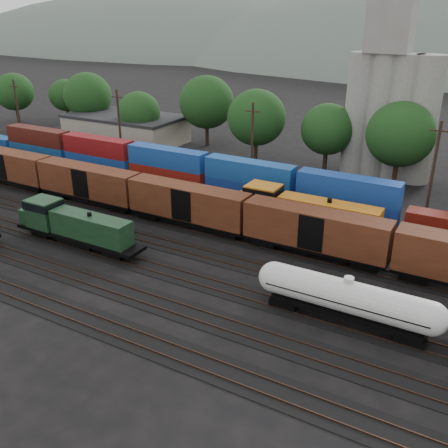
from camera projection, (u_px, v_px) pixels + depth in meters
The scene contains 11 objects.
ground at pixel (260, 269), 49.39m from camera, with size 600.00×600.00×0.00m, color black.
tracks at pixel (260, 269), 49.37m from camera, with size 180.00×33.20×0.20m.
green_locomotive at pixel (71, 224), 53.50m from camera, with size 16.14×2.85×4.27m.
tank_car_a at pixel (347, 298), 39.91m from camera, with size 15.39×2.76×4.03m.
orange_locomotive at pixel (301, 211), 56.23m from camera, with size 18.87×3.15×4.72m.
boxcar_string at pixel (315, 230), 50.47m from camera, with size 169.00×2.90×4.20m.
container_wall at pixel (301, 195), 61.11m from camera, with size 160.00×2.60×5.80m.
grain_silo at pixel (390, 102), 72.19m from camera, with size 13.40×5.00×29.00m.
industrial_sheds at pixel (405, 164), 73.55m from camera, with size 119.38×17.26×5.10m.
tree_band at pixel (400, 129), 73.03m from camera, with size 164.00×21.73×13.86m.
utility_poles at pixel (335, 156), 64.49m from camera, with size 122.20×0.36×12.00m.
Camera 1 is at (18.29, -39.67, 23.76)m, focal length 40.00 mm.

